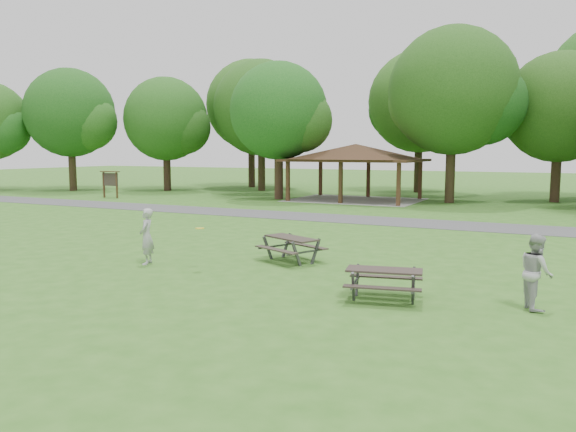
% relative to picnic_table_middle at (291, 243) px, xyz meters
% --- Properties ---
extents(ground, '(160.00, 160.00, 0.00)m').
position_rel_picnic_table_middle_xyz_m(ground, '(-1.41, -3.39, -0.57)').
color(ground, '#31671D').
rests_on(ground, ground).
extents(asphalt_path, '(120.00, 3.20, 0.02)m').
position_rel_picnic_table_middle_xyz_m(asphalt_path, '(-1.41, 10.61, -0.56)').
color(asphalt_path, '#474749').
rests_on(asphalt_path, ground).
extents(pavilion, '(8.60, 7.01, 3.76)m').
position_rel_picnic_table_middle_xyz_m(pavilion, '(-5.41, 20.61, 2.49)').
color(pavilion, '#3C2516').
rests_on(pavilion, ground).
extents(notice_board, '(1.60, 0.30, 1.88)m').
position_rel_picnic_table_middle_xyz_m(notice_board, '(-21.41, 14.61, 0.74)').
color(notice_board, '#341E12').
rests_on(notice_board, ground).
extents(tree_row_a, '(7.56, 7.20, 9.97)m').
position_rel_picnic_table_middle_xyz_m(tree_row_a, '(-29.33, 18.63, 5.59)').
color(tree_row_a, '#302215').
rests_on(tree_row_a, ground).
extents(tree_row_b, '(7.14, 6.80, 9.28)m').
position_rel_picnic_table_middle_xyz_m(tree_row_b, '(-22.33, 22.13, 5.10)').
color(tree_row_b, black).
rests_on(tree_row_b, ground).
extents(tree_row_c, '(8.19, 7.80, 10.67)m').
position_rel_picnic_table_middle_xyz_m(tree_row_c, '(-15.32, 25.63, 5.97)').
color(tree_row_c, black).
rests_on(tree_row_c, ground).
extents(tree_row_d, '(6.93, 6.60, 9.27)m').
position_rel_picnic_table_middle_xyz_m(tree_row_d, '(-10.33, 19.13, 5.20)').
color(tree_row_d, '#322016').
rests_on(tree_row_d, ground).
extents(tree_row_e, '(8.40, 8.00, 11.02)m').
position_rel_picnic_table_middle_xyz_m(tree_row_e, '(0.68, 21.63, 6.21)').
color(tree_row_e, black).
rests_on(tree_row_e, ground).
extents(tree_row_f, '(7.35, 7.00, 9.55)m').
position_rel_picnic_table_middle_xyz_m(tree_row_f, '(6.67, 25.13, 5.27)').
color(tree_row_f, black).
rests_on(tree_row_f, ground).
extents(tree_deep_a, '(8.40, 8.00, 11.38)m').
position_rel_picnic_table_middle_xyz_m(tree_deep_a, '(-18.32, 29.13, 6.56)').
color(tree_deep_a, black).
rests_on(tree_deep_a, ground).
extents(tree_deep_b, '(8.40, 8.00, 11.13)m').
position_rel_picnic_table_middle_xyz_m(tree_deep_b, '(-3.32, 29.63, 6.32)').
color(tree_deep_b, black).
rests_on(tree_deep_b, ground).
extents(picnic_table_middle, '(2.20, 2.02, 0.77)m').
position_rel_picnic_table_middle_xyz_m(picnic_table_middle, '(0.00, 0.00, 0.00)').
color(picnic_table_middle, '#2D2620').
rests_on(picnic_table_middle, ground).
extents(picnic_table_far, '(1.92, 1.67, 0.73)m').
position_rel_picnic_table_middle_xyz_m(picnic_table_far, '(3.80, -2.98, -0.03)').
color(picnic_table_far, '#2E2421').
rests_on(picnic_table_far, ground).
extents(frisbee_in_flight, '(0.32, 0.32, 0.02)m').
position_rel_picnic_table_middle_xyz_m(frisbee_in_flight, '(-1.73, -2.25, 0.62)').
color(frisbee_in_flight, yellow).
rests_on(frisbee_in_flight, ground).
extents(frisbee_thrower, '(0.60, 0.71, 1.65)m').
position_rel_picnic_table_middle_xyz_m(frisbee_thrower, '(-3.63, -2.25, 0.26)').
color(frisbee_thrower, '#A6A6A9').
rests_on(frisbee_thrower, ground).
extents(frisbee_catcher, '(0.86, 0.95, 1.60)m').
position_rel_picnic_table_middle_xyz_m(frisbee_catcher, '(6.87, -2.24, 0.23)').
color(frisbee_catcher, '#ABABAD').
rests_on(frisbee_catcher, ground).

